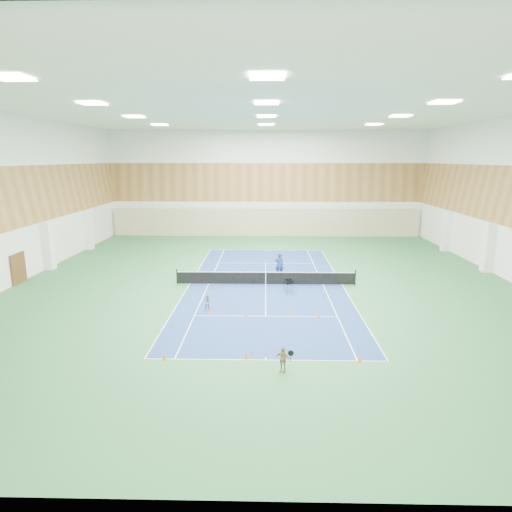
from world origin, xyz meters
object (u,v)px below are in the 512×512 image
at_px(tennis_net, 266,277).
at_px(child_court, 208,303).
at_px(child_apron, 283,359).
at_px(coach, 279,265).
at_px(ball_cart, 289,286).

relative_size(tennis_net, child_court, 13.14).
height_order(tennis_net, child_apron, child_apron).
xyz_separation_m(coach, ball_cart, (0.52, -4.03, -0.48)).
bearing_deg(coach, child_court, 53.11).
relative_size(coach, child_court, 1.90).
xyz_separation_m(tennis_net, child_court, (-3.43, -5.48, -0.06)).
relative_size(tennis_net, child_apron, 11.47).
xyz_separation_m(child_court, ball_cart, (4.98, 3.66, -0.04)).
distance_m(tennis_net, coach, 2.47).
bearing_deg(child_court, ball_cart, 16.91).
height_order(child_court, child_apron, child_apron).
bearing_deg(ball_cart, coach, 75.02).
bearing_deg(child_court, coach, 40.47).
bearing_deg(tennis_net, child_apron, -86.82).
bearing_deg(child_apron, child_court, 143.29).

